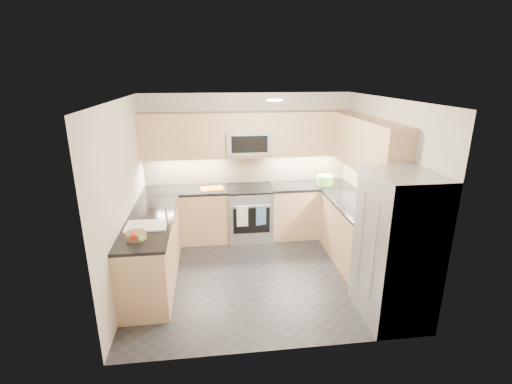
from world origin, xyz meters
name	(u,v)px	position (x,y,z in m)	size (l,w,h in m)	color
floor	(259,273)	(0.00, 0.00, 0.00)	(3.60, 3.20, 0.00)	#26252A
ceiling	(259,99)	(0.00, 0.00, 2.50)	(3.60, 3.20, 0.02)	beige
wall_back	(247,165)	(0.00, 1.60, 1.25)	(3.60, 0.02, 2.50)	beige
wall_front	(281,244)	(0.00, -1.60, 1.25)	(3.60, 0.02, 2.50)	beige
wall_left	(124,198)	(-1.80, 0.00, 1.25)	(0.02, 3.20, 2.50)	beige
wall_right	(384,188)	(1.80, 0.00, 1.25)	(0.02, 3.20, 2.50)	beige
base_cab_back_left	(187,216)	(-1.09, 1.30, 0.45)	(1.42, 0.60, 0.90)	tan
base_cab_back_right	(309,210)	(1.09, 1.30, 0.45)	(1.42, 0.60, 0.90)	tan
base_cab_right	(355,236)	(1.50, 0.15, 0.45)	(0.60, 1.70, 0.90)	tan
base_cab_peninsula	(152,252)	(-1.50, 0.00, 0.45)	(0.60, 2.00, 0.90)	tan
countertop_back_left	(185,190)	(-1.09, 1.30, 0.92)	(1.42, 0.63, 0.04)	black
countertop_back_right	(310,185)	(1.09, 1.30, 0.92)	(1.42, 0.63, 0.04)	black
countertop_right	(358,207)	(1.50, 0.15, 0.92)	(0.63, 1.70, 0.04)	black
countertop_peninsula	(149,220)	(-1.50, 0.00, 0.92)	(0.63, 2.00, 0.04)	black
upper_cab_back	(248,134)	(0.00, 1.43, 1.83)	(3.60, 0.35, 0.75)	tan
upper_cab_right	(368,145)	(1.62, 0.28, 1.83)	(0.35, 1.95, 0.75)	tan
backsplash_back	(247,168)	(0.00, 1.60, 1.20)	(3.60, 0.01, 0.51)	tan
backsplash_right	(370,183)	(1.80, 0.45, 1.20)	(0.01, 2.30, 0.51)	tan
gas_range	(249,213)	(0.00, 1.28, 0.46)	(0.76, 0.65, 0.91)	#93969A
range_cooktop	(249,188)	(0.00, 1.28, 0.92)	(0.76, 0.65, 0.03)	black
oven_door_glass	(252,221)	(0.00, 0.95, 0.45)	(0.62, 0.02, 0.45)	black
oven_handle	(252,206)	(0.00, 0.93, 0.72)	(0.02, 0.02, 0.60)	#B2B5BA
microwave	(248,142)	(0.00, 1.40, 1.70)	(0.76, 0.40, 0.40)	#A4A5AB
microwave_door	(250,144)	(0.00, 1.20, 1.70)	(0.60, 0.01, 0.28)	black
refrigerator	(396,248)	(1.45, -1.15, 0.90)	(0.70, 0.90, 1.80)	#A6A7AE
fridge_handle_left	(373,253)	(1.08, -1.33, 0.95)	(0.02, 0.02, 1.20)	#B2B5BA
fridge_handle_right	(360,239)	(1.08, -0.97, 0.95)	(0.02, 0.02, 1.20)	#B2B5BA
sink_basin	(147,231)	(-1.50, -0.25, 0.88)	(0.52, 0.38, 0.16)	white
faucet	(166,215)	(-1.24, -0.25, 1.08)	(0.03, 0.03, 0.28)	silver
utensil_bowl	(325,180)	(1.34, 1.25, 1.02)	(0.29, 0.29, 0.17)	#58A446
cutting_board	(212,189)	(-0.64, 1.25, 0.95)	(0.39, 0.27, 0.01)	orange
fruit_basket	(136,236)	(-1.56, -0.63, 0.98)	(0.24, 0.24, 0.09)	olive
fruit_apple	(134,236)	(-1.55, -0.79, 1.05)	(0.07, 0.07, 0.07)	red
fruit_pear	(141,239)	(-1.46, -0.87, 1.05)	(0.07, 0.07, 0.07)	#64BA50
dish_towel_check	(242,216)	(-0.16, 0.91, 0.55)	(0.19, 0.02, 0.35)	white
dish_towel_blue	(261,216)	(0.15, 0.91, 0.55)	(0.18, 0.01, 0.34)	#365F96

